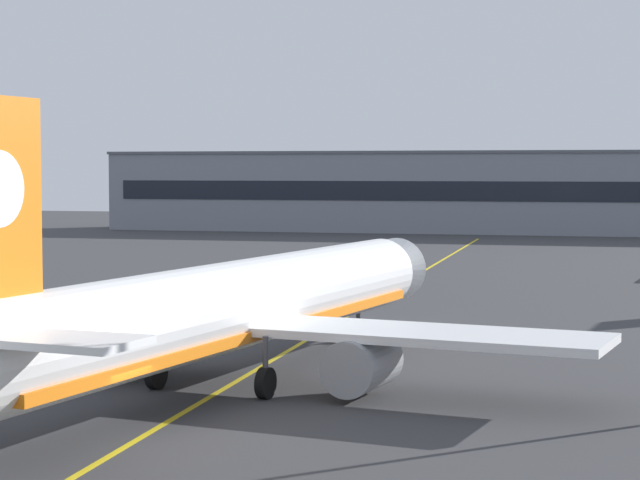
% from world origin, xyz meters
% --- Properties ---
extents(ground_plane, '(400.00, 400.00, 0.00)m').
position_xyz_m(ground_plane, '(0.00, 0.00, 0.00)').
color(ground_plane, '#353538').
extents(taxiway_centreline, '(4.24, 179.96, 0.01)m').
position_xyz_m(taxiway_centreline, '(0.00, 30.00, 0.00)').
color(taxiway_centreline, yellow).
rests_on(taxiway_centreline, ground).
extents(airliner_foreground, '(32.35, 41.37, 11.65)m').
position_xyz_m(airliner_foreground, '(0.54, 10.77, 3.37)').
color(airliner_foreground, white).
rests_on(airliner_foreground, ground).
extents(safety_cone_by_nose_gear, '(0.44, 0.44, 0.55)m').
position_xyz_m(safety_cone_by_nose_gear, '(0.64, 27.27, 0.26)').
color(safety_cone_by_nose_gear, orange).
rests_on(safety_cone_by_nose_gear, ground).
extents(terminal_building, '(120.19, 12.40, 11.89)m').
position_xyz_m(terminal_building, '(0.49, 135.38, 5.95)').
color(terminal_building, gray).
rests_on(terminal_building, ground).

